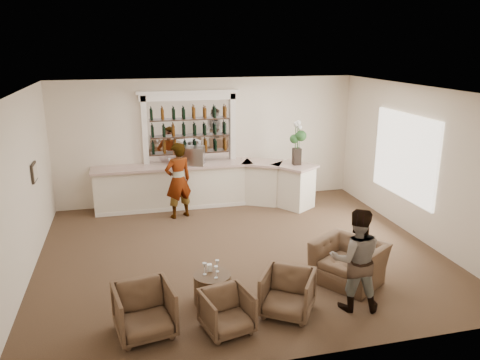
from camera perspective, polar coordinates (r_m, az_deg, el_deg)
name	(u,v)px	position (r m, az deg, el deg)	size (l,w,h in m)	color
ground	(239,252)	(9.78, -0.06, -8.76)	(8.00, 8.00, 0.00)	brown
room_shell	(239,134)	(9.76, -0.14, 5.64)	(8.04, 7.02, 3.32)	beige
bar_counter	(206,185)	(12.29, -4.13, -0.63)	(5.72, 1.80, 1.14)	white
back_bar_alcove	(190,128)	(12.30, -6.16, 6.32)	(2.64, 0.25, 3.00)	white
cocktail_table	(213,288)	(7.95, -3.37, -13.03)	(0.62, 0.62, 0.50)	#513623
sommelier	(178,181)	(11.47, -7.54, -0.06)	(0.69, 0.45, 1.88)	gray
guest	(356,259)	(7.74, 13.92, -9.38)	(0.83, 0.65, 1.70)	gray
armchair_left	(144,311)	(7.24, -11.58, -15.34)	(0.82, 0.84, 0.77)	brown
armchair_center	(227,312)	(7.20, -1.60, -15.74)	(0.69, 0.71, 0.64)	brown
armchair_right	(288,293)	(7.62, 5.82, -13.55)	(0.77, 0.79, 0.72)	brown
armchair_far	(349,262)	(8.73, 13.12, -9.72)	(1.15, 1.01, 0.75)	brown
espresso_machine	(194,156)	(12.05, -5.68, 2.94)	(0.53, 0.45, 0.47)	#BABABF
flower_vase	(297,140)	(12.03, 6.99, 4.86)	(0.30, 0.30, 1.14)	black
wine_glass_bar_left	(182,161)	(12.09, -7.03, 2.31)	(0.07, 0.07, 0.21)	white
wine_glass_bar_right	(169,162)	(12.02, -8.60, 2.16)	(0.07, 0.07, 0.21)	white
wine_glass_tbl_a	(205,269)	(7.80, -4.34, -10.74)	(0.07, 0.07, 0.21)	white
wine_glass_tbl_b	(217,266)	(7.87, -2.80, -10.42)	(0.07, 0.07, 0.21)	white
wine_glass_tbl_c	(216,272)	(7.68, -2.93, -11.15)	(0.07, 0.07, 0.21)	white
napkin_holder	(209,268)	(7.93, -3.74, -10.60)	(0.08, 0.08, 0.12)	white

